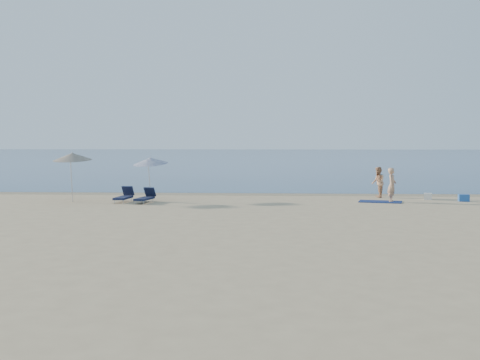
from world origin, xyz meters
The scene contains 12 objects.
ground centered at (0.00, 0.00, 0.00)m, with size 160.00×160.00×0.00m, color tan.
sea centered at (0.00, 100.00, 0.00)m, with size 240.00×160.00×0.01m, color #0D274E.
wet_sand_strip centered at (0.00, 19.40, 0.00)m, with size 240.00×1.60×0.00m, color #847254.
person_left centered at (4.17, 15.64, 0.81)m, with size 0.59×0.39×1.63m, color tan.
person_right centered at (3.90, 17.83, 0.79)m, with size 0.77×0.60×1.59m, color tan.
beach_towel centered at (3.63, 15.63, 0.02)m, with size 1.98×1.10×0.03m, color #0F1C4C.
white_bag centered at (6.18, 16.90, 0.16)m, with size 0.38×0.32×0.32m, color silver.
blue_cooler centered at (7.69, 16.13, 0.17)m, with size 0.48×0.34×0.34m, color #1E50A3.
umbrella_near centered at (-7.46, 15.93, 1.93)m, with size 2.25×2.26×2.23m.
umbrella_far centered at (-11.01, 14.94, 2.15)m, with size 2.06×2.07×2.45m.
lounger_left centered at (-8.55, 14.95, 0.26)m, with size 0.67×1.68×0.72m.
lounger_right centered at (-7.45, 14.62, 0.25)m, with size 0.79×1.65×0.70m.
Camera 1 is at (-1.44, -13.14, 2.93)m, focal length 45.00 mm.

